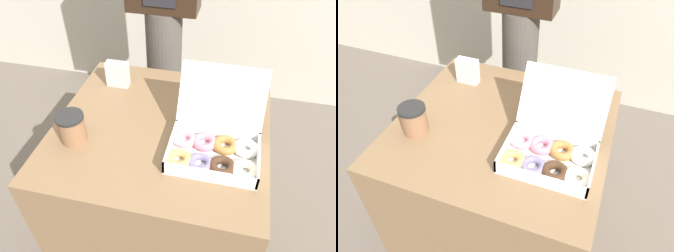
# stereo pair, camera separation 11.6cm
# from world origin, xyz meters

# --- Properties ---
(ground_plane) EXTENTS (14.00, 14.00, 0.00)m
(ground_plane) POSITION_xyz_m (0.00, 0.00, 0.00)
(ground_plane) COLOR #665B51
(table) EXTENTS (0.83, 0.79, 0.71)m
(table) POSITION_xyz_m (0.00, 0.00, 0.36)
(table) COLOR brown
(table) RESTS_ON ground_plane
(donut_box) EXTENTS (0.35, 0.34, 0.25)m
(donut_box) POSITION_xyz_m (0.22, -0.10, 0.75)
(donut_box) COLOR white
(donut_box) RESTS_ON table
(coffee_cup) EXTENTS (0.10, 0.10, 0.11)m
(coffee_cup) POSITION_xyz_m (-0.30, -0.14, 0.77)
(coffee_cup) COLOR #8C6042
(coffee_cup) RESTS_ON table
(napkin_holder) EXTENTS (0.10, 0.04, 0.11)m
(napkin_holder) POSITION_xyz_m (-0.25, 0.23, 0.77)
(napkin_holder) COLOR silver
(napkin_holder) RESTS_ON table
(person_customer) EXTENTS (0.35, 0.20, 1.68)m
(person_customer) POSITION_xyz_m (-0.14, 0.63, 0.94)
(person_customer) COLOR #4C4742
(person_customer) RESTS_ON ground_plane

